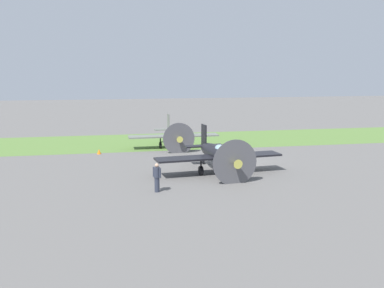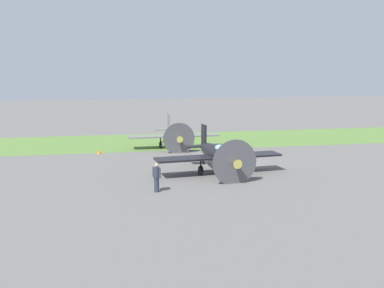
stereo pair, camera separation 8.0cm
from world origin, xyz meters
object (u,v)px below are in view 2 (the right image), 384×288
object	(u,v)px
airplane_wingman	(173,134)
runway_marker_cone	(99,152)
airplane_lead	(218,154)
ground_crew_chief	(157,177)
fuel_drum	(241,151)

from	to	relation	value
airplane_wingman	runway_marker_cone	distance (m)	7.16
airplane_lead	ground_crew_chief	bearing A→B (deg)	34.46
airplane_lead	ground_crew_chief	size ratio (longest dim) A/B	5.25
airplane_wingman	runway_marker_cone	xyz separation A→B (m)	(6.80, 1.98, -1.04)
airplane_wingman	airplane_lead	bearing A→B (deg)	96.68
airplane_wingman	runway_marker_cone	bearing A→B (deg)	15.67
airplane_wingman	ground_crew_chief	xyz separation A→B (m)	(3.42, 15.01, -0.34)
airplane_lead	ground_crew_chief	world-z (taller)	airplane_lead
fuel_drum	airplane_lead	bearing A→B (deg)	57.59
runway_marker_cone	ground_crew_chief	bearing A→B (deg)	104.56
ground_crew_chief	runway_marker_cone	distance (m)	13.48
airplane_lead	runway_marker_cone	world-z (taller)	airplane_lead
airplane_lead	airplane_wingman	bearing A→B (deg)	-88.54
airplane_wingman	fuel_drum	xyz separation A→B (m)	(-4.84, 5.51, -0.81)
airplane_lead	airplane_wingman	world-z (taller)	airplane_lead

